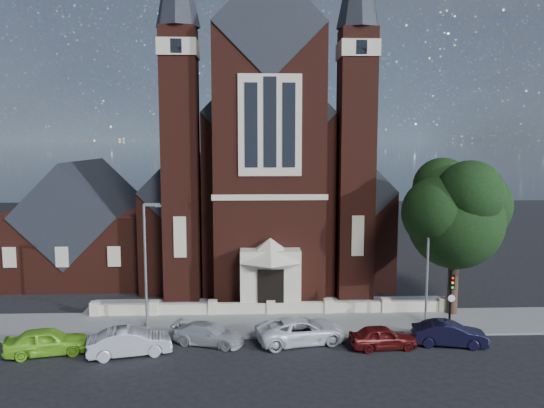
{
  "coord_description": "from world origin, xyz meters",
  "views": [
    {
      "loc": [
        -1.29,
        -28.92,
        11.95
      ],
      "look_at": [
        0.3,
        12.0,
        7.05
      ],
      "focal_mm": 35.0,
      "sensor_mm": 36.0,
      "label": 1
    }
  ],
  "objects_px": {
    "street_lamp_right": "(429,256)",
    "car_navy": "(449,334)",
    "street_lamp_left": "(147,258)",
    "car_silver_b": "(209,334)",
    "traffic_signal": "(451,293)",
    "car_white_suv": "(302,330)",
    "car_lime_van": "(47,341)",
    "parish_hall": "(86,231)",
    "church": "(265,179)",
    "car_silver_a": "(130,342)",
    "car_dark_red": "(383,337)",
    "street_tree": "(459,216)"
  },
  "relations": [
    {
      "from": "street_lamp_right",
      "to": "car_silver_b",
      "type": "relative_size",
      "value": 1.9
    },
    {
      "from": "traffic_signal",
      "to": "street_tree",
      "type": "bearing_deg",
      "value": 64.05
    },
    {
      "from": "car_silver_a",
      "to": "car_white_suv",
      "type": "relative_size",
      "value": 0.85
    },
    {
      "from": "street_lamp_right",
      "to": "car_navy",
      "type": "distance_m",
      "value": 5.21
    },
    {
      "from": "car_dark_red",
      "to": "street_lamp_left",
      "type": "bearing_deg",
      "value": 70.32
    },
    {
      "from": "street_tree",
      "to": "car_white_suv",
      "type": "bearing_deg",
      "value": -158.12
    },
    {
      "from": "car_dark_red",
      "to": "car_silver_b",
      "type": "bearing_deg",
      "value": 79.3
    },
    {
      "from": "traffic_signal",
      "to": "car_silver_a",
      "type": "bearing_deg",
      "value": -172.34
    },
    {
      "from": "car_white_suv",
      "to": "car_navy",
      "type": "height_order",
      "value": "car_white_suv"
    },
    {
      "from": "car_white_suv",
      "to": "street_lamp_right",
      "type": "bearing_deg",
      "value": -84.11
    },
    {
      "from": "church",
      "to": "car_white_suv",
      "type": "distance_m",
      "value": 22.93
    },
    {
      "from": "car_lime_van",
      "to": "car_dark_red",
      "type": "relative_size",
      "value": 1.14
    },
    {
      "from": "car_silver_b",
      "to": "car_navy",
      "type": "distance_m",
      "value": 14.15
    },
    {
      "from": "car_dark_red",
      "to": "car_white_suv",
      "type": "bearing_deg",
      "value": 72.37
    },
    {
      "from": "church",
      "to": "car_silver_a",
      "type": "bearing_deg",
      "value": -109.44
    },
    {
      "from": "street_lamp_left",
      "to": "street_lamp_right",
      "type": "xyz_separation_m",
      "value": [
        18.0,
        0.0,
        0.0
      ]
    },
    {
      "from": "car_lime_van",
      "to": "street_tree",
      "type": "bearing_deg",
      "value": -90.38
    },
    {
      "from": "church",
      "to": "traffic_signal",
      "type": "bearing_deg",
      "value": -61.8
    },
    {
      "from": "car_dark_red",
      "to": "car_silver_a",
      "type": "bearing_deg",
      "value": 86.74
    },
    {
      "from": "car_silver_b",
      "to": "parish_hall",
      "type": "bearing_deg",
      "value": 54.18
    },
    {
      "from": "parish_hall",
      "to": "car_lime_van",
      "type": "height_order",
      "value": "parish_hall"
    },
    {
      "from": "car_silver_a",
      "to": "street_lamp_right",
      "type": "bearing_deg",
      "value": -91.02
    },
    {
      "from": "parish_hall",
      "to": "car_silver_b",
      "type": "height_order",
      "value": "parish_hall"
    },
    {
      "from": "street_tree",
      "to": "car_silver_a",
      "type": "xyz_separation_m",
      "value": [
        -20.75,
        -5.86,
        -6.2
      ]
    },
    {
      "from": "church",
      "to": "car_white_suv",
      "type": "xyz_separation_m",
      "value": [
        1.64,
        -21.63,
        -7.43
      ]
    },
    {
      "from": "church",
      "to": "car_silver_a",
      "type": "xyz_separation_m",
      "value": [
        -8.15,
        -23.09,
        -7.43
      ]
    },
    {
      "from": "church",
      "to": "traffic_signal",
      "type": "relative_size",
      "value": 8.72
    },
    {
      "from": "church",
      "to": "street_tree",
      "type": "distance_m",
      "value": 21.38
    },
    {
      "from": "church",
      "to": "street_lamp_left",
      "type": "xyz_separation_m",
      "value": [
        -7.91,
        -18.94,
        -3.59
      ]
    },
    {
      "from": "traffic_signal",
      "to": "car_silver_b",
      "type": "xyz_separation_m",
      "value": [
        -14.86,
        -1.13,
        -1.97
      ]
    },
    {
      "from": "car_white_suv",
      "to": "car_navy",
      "type": "relative_size",
      "value": 1.27
    },
    {
      "from": "parish_hall",
      "to": "traffic_signal",
      "type": "xyz_separation_m",
      "value": [
        27.0,
        -15.57,
        -1.43
      ]
    },
    {
      "from": "traffic_signal",
      "to": "car_lime_van",
      "type": "distance_m",
      "value": 24.01
    },
    {
      "from": "street_lamp_left",
      "to": "car_silver_b",
      "type": "height_order",
      "value": "street_lamp_left"
    },
    {
      "from": "street_tree",
      "to": "church",
      "type": "bearing_deg",
      "value": 126.17
    },
    {
      "from": "street_lamp_right",
      "to": "car_white_suv",
      "type": "height_order",
      "value": "street_lamp_right"
    },
    {
      "from": "parish_hall",
      "to": "car_navy",
      "type": "relative_size",
      "value": 2.87
    },
    {
      "from": "car_white_suv",
      "to": "car_lime_van",
      "type": "bearing_deg",
      "value": 82.87
    },
    {
      "from": "church",
      "to": "street_tree",
      "type": "height_order",
      "value": "church"
    },
    {
      "from": "church",
      "to": "car_silver_b",
      "type": "distance_m",
      "value": 23.26
    },
    {
      "from": "car_lime_van",
      "to": "church",
      "type": "bearing_deg",
      "value": -42.1
    },
    {
      "from": "car_silver_b",
      "to": "car_navy",
      "type": "height_order",
      "value": "car_navy"
    },
    {
      "from": "street_lamp_right",
      "to": "car_dark_red",
      "type": "height_order",
      "value": "street_lamp_right"
    },
    {
      "from": "street_lamp_left",
      "to": "car_navy",
      "type": "xyz_separation_m",
      "value": [
        18.18,
        -3.45,
        -3.9
      ]
    },
    {
      "from": "parish_hall",
      "to": "street_tree",
      "type": "relative_size",
      "value": 1.14
    },
    {
      "from": "street_lamp_right",
      "to": "car_lime_van",
      "type": "bearing_deg",
      "value": -170.42
    },
    {
      "from": "traffic_signal",
      "to": "car_white_suv",
      "type": "height_order",
      "value": "traffic_signal"
    },
    {
      "from": "car_silver_a",
      "to": "car_lime_van",
      "type": "bearing_deg",
      "value": 72.7
    },
    {
      "from": "street_tree",
      "to": "car_navy",
      "type": "bearing_deg",
      "value": -114.28
    },
    {
      "from": "street_tree",
      "to": "car_dark_red",
      "type": "distance_m",
      "value": 10.46
    }
  ]
}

